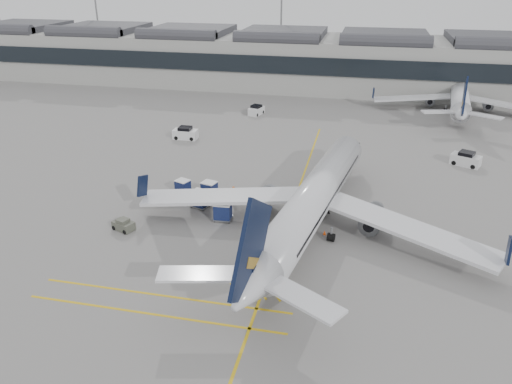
% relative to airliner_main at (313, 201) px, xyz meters
% --- Properties ---
extents(ground, '(220.00, 220.00, 0.00)m').
position_rel_airliner_main_xyz_m(ground, '(-12.74, -4.67, -3.23)').
color(ground, gray).
rests_on(ground, ground).
extents(terminal, '(200.00, 20.45, 12.40)m').
position_rel_airliner_main_xyz_m(terminal, '(-12.74, 67.25, 2.91)').
color(terminal, '#9E9E99').
rests_on(terminal, ground).
extents(light_masts, '(113.00, 0.60, 25.45)m').
position_rel_airliner_main_xyz_m(light_masts, '(-14.40, 81.33, 11.26)').
color(light_masts, slate).
rests_on(light_masts, ground).
extents(apron_markings, '(0.25, 60.00, 0.01)m').
position_rel_airliner_main_xyz_m(apron_markings, '(-2.74, 5.33, -3.23)').
color(apron_markings, gold).
rests_on(apron_markings, ground).
extents(airliner_main, '(37.38, 41.14, 11.00)m').
position_rel_airliner_main_xyz_m(airliner_main, '(0.00, 0.00, 0.00)').
color(airliner_main, silver).
rests_on(airliner_main, ground).
extents(airliner_far, '(32.22, 35.40, 9.43)m').
position_rel_airliner_main_xyz_m(airliner_far, '(21.87, 52.69, -0.46)').
color(airliner_far, silver).
rests_on(airliner_far, ground).
extents(belt_loader, '(4.60, 2.35, 1.82)m').
position_rel_airliner_main_xyz_m(belt_loader, '(-1.01, 2.67, -2.70)').
color(belt_loader, '#BBB9B1').
rests_on(belt_loader, ground).
extents(baggage_cart_a, '(2.05, 1.73, 2.06)m').
position_rel_airliner_main_xyz_m(baggage_cart_a, '(-9.69, -0.28, -2.13)').
color(baggage_cart_a, gray).
rests_on(baggage_cart_a, ground).
extents(baggage_cart_b, '(2.09, 1.87, 1.87)m').
position_rel_airliner_main_xyz_m(baggage_cart_b, '(-12.98, 5.29, -2.23)').
color(baggage_cart_b, gray).
rests_on(baggage_cart_b, ground).
extents(baggage_cart_c, '(2.28, 2.06, 2.01)m').
position_rel_airliner_main_xyz_m(baggage_cart_c, '(-13.15, 2.22, -2.15)').
color(baggage_cart_c, gray).
rests_on(baggage_cart_c, ground).
extents(baggage_cart_d, '(2.08, 1.91, 1.77)m').
position_rel_airliner_main_xyz_m(baggage_cart_d, '(-16.37, 5.34, -2.28)').
color(baggage_cart_d, gray).
rests_on(baggage_cart_d, ground).
extents(ramp_agent_a, '(0.76, 0.82, 1.87)m').
position_rel_airliner_main_xyz_m(ramp_agent_a, '(-9.74, 4.64, -2.30)').
color(ramp_agent_a, '#E35A0B').
rests_on(ramp_agent_a, ground).
extents(ramp_agent_b, '(1.20, 1.14, 1.95)m').
position_rel_airliner_main_xyz_m(ramp_agent_b, '(-6.30, 0.26, -2.25)').
color(ramp_agent_b, '#F94A0D').
rests_on(ramp_agent_b, ground).
extents(pushback_tug, '(2.60, 2.08, 1.27)m').
position_rel_airliner_main_xyz_m(pushback_tug, '(-19.32, -4.72, -2.67)').
color(pushback_tug, '#505246').
rests_on(pushback_tug, ground).
extents(safety_cone_nose, '(0.36, 0.36, 0.50)m').
position_rel_airliner_main_xyz_m(safety_cone_nose, '(-1.20, 15.97, -2.98)').
color(safety_cone_nose, '#F24C0A').
rests_on(safety_cone_nose, ground).
extents(safety_cone_engine, '(0.34, 0.34, 0.47)m').
position_rel_airliner_main_xyz_m(safety_cone_engine, '(1.52, -1.15, -3.00)').
color(safety_cone_engine, '#F24C0A').
rests_on(safety_cone_engine, ground).
extents(service_van_left, '(3.89, 2.00, 1.98)m').
position_rel_airliner_main_xyz_m(service_van_left, '(-23.32, 25.44, -2.35)').
color(service_van_left, silver).
rests_on(service_van_left, ground).
extents(service_van_mid, '(2.66, 3.84, 1.80)m').
position_rel_airliner_main_xyz_m(service_van_mid, '(-15.28, 41.86, -2.43)').
color(service_van_mid, silver).
rests_on(service_van_mid, ground).
extents(service_van_right, '(4.31, 3.36, 1.98)m').
position_rel_airliner_main_xyz_m(service_van_right, '(18.84, 22.90, -2.34)').
color(service_van_right, silver).
rests_on(service_van_right, ground).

